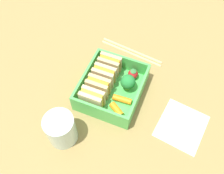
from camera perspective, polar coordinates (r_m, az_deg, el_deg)
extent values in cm
cube|color=olive|center=(64.06, 0.00, -1.78)|extent=(120.00, 120.00, 2.00)
cube|color=green|center=(62.69, 0.00, -1.03)|extent=(16.10, 14.27, 1.20)
cube|color=green|center=(62.12, -5.86, 2.31)|extent=(16.10, 0.60, 4.29)
cube|color=green|center=(59.35, 6.13, -1.75)|extent=(16.10, 0.60, 4.29)
cube|color=green|center=(56.86, -2.95, -5.76)|extent=(0.60, 13.07, 4.29)
cube|color=green|center=(64.62, 2.59, 5.68)|extent=(0.60, 13.07, 4.29)
cube|color=#D3BB84|center=(57.75, -4.94, -3.44)|extent=(0.94, 5.61, 5.13)
cube|color=yellow|center=(58.15, -4.56, -2.69)|extent=(0.94, 5.16, 4.72)
cube|color=#D3BB84|center=(58.56, -4.17, -1.95)|extent=(0.94, 5.61, 5.13)
cube|color=tan|center=(59.33, -3.50, -0.65)|extent=(0.94, 5.61, 5.13)
cube|color=orange|center=(59.78, -3.14, 0.06)|extent=(0.94, 5.16, 4.72)
cube|color=tan|center=(60.23, -2.78, 0.76)|extent=(0.94, 5.61, 5.13)
cube|color=tan|center=(61.08, -2.14, 1.99)|extent=(0.94, 5.61, 5.13)
cube|color=orange|center=(61.57, -1.80, 2.66)|extent=(0.94, 5.16, 4.72)
cube|color=tan|center=(62.07, -1.46, 3.32)|extent=(0.94, 5.61, 5.13)
cube|color=tan|center=(62.98, -0.86, 4.47)|extent=(0.94, 5.61, 5.13)
cube|color=orange|center=(63.51, -0.53, 5.10)|extent=(0.94, 5.16, 4.72)
cube|color=tan|center=(64.05, -0.21, 5.72)|extent=(0.94, 5.61, 5.13)
cylinder|color=orange|center=(58.61, 1.04, -5.19)|extent=(3.35, 4.02, 1.59)
cylinder|color=orange|center=(60.04, 2.32, -2.85)|extent=(1.73, 4.67, 1.46)
cylinder|color=#88C060|center=(61.98, 3.56, 0.13)|extent=(1.34, 1.34, 1.54)
sphere|color=#237C34|center=(60.27, 3.66, 1.18)|extent=(3.64, 3.64, 3.64)
sphere|color=red|center=(63.53, 4.82, 2.94)|extent=(2.61, 2.61, 2.61)
cone|color=#3B8042|center=(62.24, 4.93, 3.80)|extent=(1.57, 1.57, 0.60)
cylinder|color=tan|center=(70.79, 4.01, 7.93)|extent=(3.04, 18.30, 0.70)
cylinder|color=tan|center=(71.48, 4.43, 8.53)|extent=(3.04, 18.30, 0.70)
cylinder|color=silver|center=(55.46, -11.58, -9.42)|extent=(6.53, 6.53, 7.93)
cube|color=silver|center=(60.99, 15.61, -8.53)|extent=(12.33, 11.56, 0.40)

